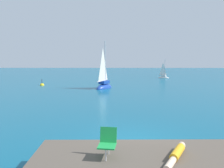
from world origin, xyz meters
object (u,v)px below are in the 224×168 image
object	(u,v)px
person_sunbather	(176,154)
marker_buoy	(42,85)
sailboat_far	(164,77)
beach_chair	(108,141)
sailboat_near	(104,86)

from	to	relation	value
person_sunbather	marker_buoy	distance (m)	26.90
sailboat_far	person_sunbather	bearing A→B (deg)	-70.98
person_sunbather	beach_chair	world-z (taller)	beach_chair
sailboat_near	marker_buoy	xyz separation A→B (m)	(-8.41, 2.90, -0.33)
beach_chair	marker_buoy	xyz separation A→B (m)	(-9.57, 24.20, -1.22)
sailboat_far	sailboat_near	bearing A→B (deg)	-94.44
person_sunbather	beach_chair	xyz separation A→B (m)	(-1.92, 0.11, 0.33)
sailboat_near	beach_chair	world-z (taller)	sailboat_near
sailboat_near	sailboat_far	size ratio (longest dim) A/B	1.65
sailboat_far	beach_chair	distance (m)	37.17
marker_buoy	sailboat_near	bearing A→B (deg)	-19.04
sailboat_near	sailboat_far	xyz separation A→B (m)	(10.16, 14.75, -0.13)
sailboat_far	marker_buoy	size ratio (longest dim) A/B	3.30
beach_chair	sailboat_near	bearing A→B (deg)	-169.89
sailboat_far	marker_buoy	distance (m)	22.03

